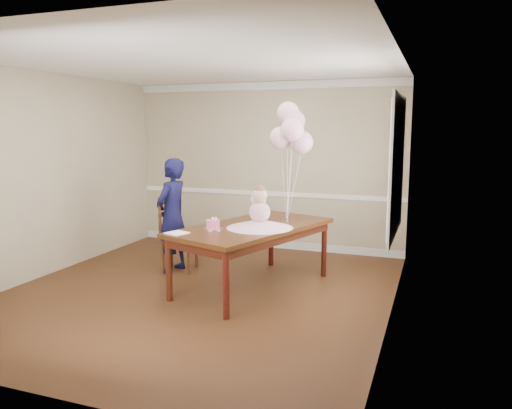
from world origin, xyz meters
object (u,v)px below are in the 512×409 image
dining_table_top (252,228)px  birthday_cake (213,224)px  dining_chair_seat (179,238)px  woman (172,215)px

dining_table_top → birthday_cake: size_ratio=13.33×
dining_chair_seat → woman: size_ratio=0.29×
birthday_cake → dining_chair_seat: birthday_cake is taller
dining_chair_seat → woman: bearing=-145.3°
dining_table_top → birthday_cake: birthday_cake is taller
birthday_cake → dining_table_top: bearing=47.3°
dining_chair_seat → woman: woman is taller
dining_table_top → dining_chair_seat: bearing=-178.3°
birthday_cake → dining_chair_seat: (-0.87, 0.76, -0.39)m
birthday_cake → woman: woman is taller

